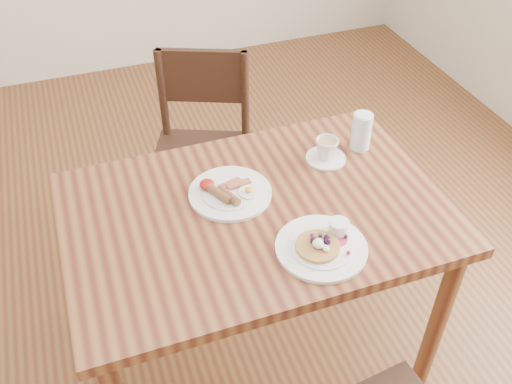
% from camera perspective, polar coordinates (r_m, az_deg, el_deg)
% --- Properties ---
extents(ground, '(5.00, 5.00, 0.00)m').
position_cam_1_polar(ground, '(2.37, -0.00, -15.23)').
color(ground, '#5B301A').
rests_on(ground, ground).
extents(dining_table, '(1.20, 0.80, 0.75)m').
position_cam_1_polar(dining_table, '(1.86, -0.00, -3.94)').
color(dining_table, brown).
rests_on(dining_table, ground).
extents(chair_far, '(0.55, 0.55, 0.88)m').
position_cam_1_polar(chair_far, '(2.50, -5.36, 4.61)').
color(chair_far, '#311D11').
rests_on(chair_far, ground).
extents(pancake_plate, '(0.27, 0.27, 0.06)m').
position_cam_1_polar(pancake_plate, '(1.68, 6.68, -5.27)').
color(pancake_plate, white).
rests_on(pancake_plate, dining_table).
extents(breakfast_plate, '(0.27, 0.27, 0.04)m').
position_cam_1_polar(breakfast_plate, '(1.84, -2.73, -0.03)').
color(breakfast_plate, white).
rests_on(breakfast_plate, dining_table).
extents(teacup_saucer, '(0.14, 0.14, 0.08)m').
position_cam_1_polar(teacup_saucer, '(1.99, 7.05, 4.12)').
color(teacup_saucer, white).
rests_on(teacup_saucer, dining_table).
extents(water_glass, '(0.07, 0.07, 0.14)m').
position_cam_1_polar(water_glass, '(2.05, 10.49, 5.98)').
color(water_glass, silver).
rests_on(water_glass, dining_table).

